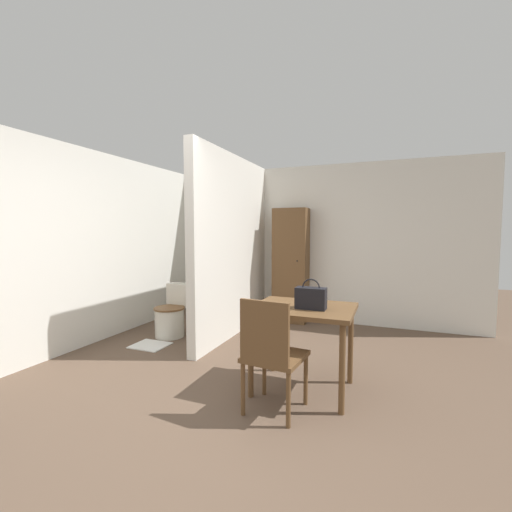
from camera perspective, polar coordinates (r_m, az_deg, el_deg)
ground_plane at (r=2.89m, az=-10.91°, el=-26.24°), size 16.00×16.00×0.00m
wall_back at (r=5.70m, az=7.80°, el=2.03°), size 5.45×0.12×2.50m
wall_left at (r=5.25m, az=-22.31°, el=1.58°), size 0.12×4.37×2.50m
partition_wall at (r=4.82m, az=-3.82°, el=1.67°), size 0.12×2.24×2.50m
dining_table at (r=3.19m, az=7.87°, el=-10.17°), size 0.90×0.73×0.78m
wooden_chair at (r=2.81m, az=2.56°, el=-15.66°), size 0.49×0.49×0.94m
toilet at (r=4.99m, az=-13.80°, el=-9.53°), size 0.42×0.57×0.71m
handbag at (r=3.06m, az=9.13°, el=-6.89°), size 0.26×0.13×0.27m
wooden_cabinet at (r=5.51m, az=5.83°, el=-1.57°), size 0.54×0.36×1.82m
bath_mat at (r=4.70m, az=-17.23°, el=-14.03°), size 0.44×0.37×0.01m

